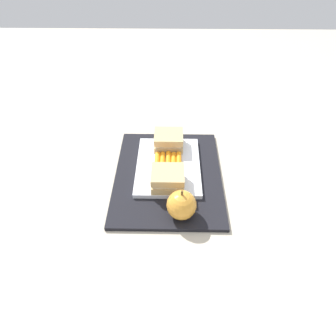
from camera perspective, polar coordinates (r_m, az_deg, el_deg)
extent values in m
plane|color=#B7AD99|center=(0.82, 0.01, -1.60)|extent=(2.40, 2.40, 0.00)
cube|color=black|center=(0.82, 0.01, -1.34)|extent=(0.36, 0.28, 0.01)
cube|color=white|center=(0.83, 0.04, 0.40)|extent=(0.23, 0.17, 0.01)
cube|color=tan|center=(0.88, 0.12, 4.52)|extent=(0.07, 0.08, 0.02)
cube|color=beige|center=(0.87, 0.12, 5.20)|extent=(0.07, 0.07, 0.01)
cube|color=tan|center=(0.86, 0.12, 5.89)|extent=(0.07, 0.08, 0.02)
cube|color=tan|center=(0.76, -0.05, -2.66)|extent=(0.07, 0.08, 0.02)
cube|color=beige|center=(0.75, -0.05, -1.96)|extent=(0.07, 0.07, 0.01)
cube|color=tan|center=(0.74, -0.05, -1.24)|extent=(0.07, 0.08, 0.02)
cylinder|color=orange|center=(0.82, -2.05, 1.06)|extent=(0.08, 0.01, 0.02)
cylinder|color=orange|center=(0.82, -1.05, 1.08)|extent=(0.08, 0.01, 0.02)
cylinder|color=orange|center=(0.82, 0.03, 1.16)|extent=(0.08, 0.01, 0.02)
cylinder|color=orange|center=(0.82, 1.03, 1.06)|extent=(0.08, 0.01, 0.02)
cylinder|color=orange|center=(0.82, 2.05, 1.05)|extent=(0.08, 0.01, 0.02)
sphere|color=gold|center=(0.69, 2.53, -6.91)|extent=(0.07, 0.07, 0.07)
cylinder|color=brown|center=(0.66, 2.64, -4.69)|extent=(0.01, 0.01, 0.01)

